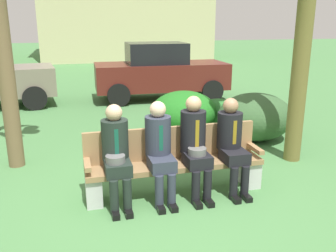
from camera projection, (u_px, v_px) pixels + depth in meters
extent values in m
plane|color=#477C44|center=(168.00, 202.00, 4.77)|extent=(80.00, 80.00, 0.00)
cube|color=#99754C|center=(176.00, 165.00, 4.91)|extent=(2.40, 0.44, 0.07)
cube|color=#99754C|center=(172.00, 142.00, 5.02)|extent=(2.40, 0.06, 0.45)
cube|color=#99754C|center=(87.00, 164.00, 4.59)|extent=(0.08, 0.44, 0.06)
cube|color=#99754C|center=(254.00, 148.00, 5.16)|extent=(0.08, 0.44, 0.06)
cube|color=silver|center=(94.00, 190.00, 4.70)|extent=(0.20, 0.37, 0.38)
cube|color=silver|center=(249.00, 172.00, 5.25)|extent=(0.20, 0.37, 0.38)
cube|color=#1E2823|center=(118.00, 168.00, 4.52)|extent=(0.32, 0.38, 0.16)
cylinder|color=#1E2823|center=(114.00, 197.00, 4.41)|extent=(0.11, 0.11, 0.45)
cylinder|color=#1E2823|center=(127.00, 196.00, 4.45)|extent=(0.11, 0.11, 0.45)
cube|color=black|center=(115.00, 214.00, 4.41)|extent=(0.09, 0.22, 0.07)
cube|color=black|center=(129.00, 212.00, 4.45)|extent=(0.09, 0.22, 0.07)
cylinder|color=#1E2823|center=(115.00, 140.00, 4.62)|extent=(0.34, 0.34, 0.51)
cube|color=#144C3D|center=(117.00, 142.00, 4.46)|extent=(0.05, 0.01, 0.33)
sphere|color=tan|center=(114.00, 113.00, 4.52)|extent=(0.21, 0.21, 0.21)
cylinder|color=#606060|center=(115.00, 159.00, 4.47)|extent=(0.24, 0.24, 0.09)
cube|color=#2D3342|center=(162.00, 163.00, 4.66)|extent=(0.32, 0.38, 0.16)
cylinder|color=#2D3342|center=(159.00, 192.00, 4.55)|extent=(0.11, 0.11, 0.45)
cylinder|color=#2D3342|center=(172.00, 191.00, 4.59)|extent=(0.11, 0.11, 0.45)
cube|color=black|center=(160.00, 208.00, 4.55)|extent=(0.09, 0.22, 0.07)
cube|color=black|center=(173.00, 206.00, 4.59)|extent=(0.09, 0.22, 0.07)
cylinder|color=#2D3342|center=(158.00, 136.00, 4.75)|extent=(0.34, 0.34, 0.52)
cube|color=#144C3D|center=(161.00, 138.00, 4.60)|extent=(0.05, 0.01, 0.33)
sphere|color=beige|center=(158.00, 109.00, 4.66)|extent=(0.21, 0.21, 0.21)
cube|color=black|center=(197.00, 160.00, 4.78)|extent=(0.32, 0.38, 0.16)
cylinder|color=black|center=(196.00, 188.00, 4.67)|extent=(0.11, 0.11, 0.45)
cylinder|color=black|center=(207.00, 186.00, 4.71)|extent=(0.11, 0.11, 0.45)
cube|color=black|center=(197.00, 203.00, 4.67)|extent=(0.09, 0.22, 0.07)
cube|color=black|center=(209.00, 202.00, 4.71)|extent=(0.09, 0.22, 0.07)
cylinder|color=black|center=(193.00, 131.00, 4.87)|extent=(0.34, 0.34, 0.56)
cube|color=olive|center=(197.00, 134.00, 4.71)|extent=(0.05, 0.01, 0.36)
sphere|color=tan|center=(194.00, 104.00, 4.76)|extent=(0.21, 0.21, 0.21)
cylinder|color=#5D5D5D|center=(197.00, 151.00, 4.73)|extent=(0.24, 0.24, 0.09)
cube|color=black|center=(234.00, 156.00, 4.91)|extent=(0.32, 0.38, 0.16)
cylinder|color=black|center=(234.00, 183.00, 4.80)|extent=(0.11, 0.11, 0.45)
cylinder|color=black|center=(245.00, 182.00, 4.84)|extent=(0.11, 0.11, 0.45)
cube|color=black|center=(235.00, 198.00, 4.80)|extent=(0.09, 0.22, 0.07)
cube|color=black|center=(246.00, 197.00, 4.84)|extent=(0.09, 0.22, 0.07)
cylinder|color=black|center=(229.00, 130.00, 5.01)|extent=(0.34, 0.34, 0.51)
cube|color=olive|center=(235.00, 132.00, 4.85)|extent=(0.05, 0.01, 0.33)
sphere|color=#9E7556|center=(231.00, 106.00, 4.91)|extent=(0.21, 0.21, 0.21)
cylinder|color=brown|center=(1.00, 27.00, 5.40)|extent=(0.25, 0.25, 4.38)
cylinder|color=brown|center=(304.00, 28.00, 5.67)|extent=(0.27, 0.27, 4.35)
ellipsoid|color=#345830|center=(255.00, 117.00, 7.21)|extent=(1.49, 1.36, 0.93)
ellipsoid|color=#227020|center=(184.00, 112.00, 7.69)|extent=(1.41, 1.29, 0.88)
ellipsoid|color=#2B6B2C|center=(218.00, 114.00, 8.01)|extent=(1.05, 0.96, 0.65)
cylinder|color=black|center=(33.00, 89.00, 11.06)|extent=(0.65, 0.21, 0.64)
cylinder|color=black|center=(35.00, 98.00, 9.66)|extent=(0.65, 0.21, 0.64)
cube|color=#591E19|center=(161.00, 76.00, 10.99)|extent=(3.95, 1.69, 0.76)
cube|color=black|center=(156.00, 53.00, 10.77)|extent=(1.74, 1.42, 0.60)
cylinder|color=black|center=(196.00, 83.00, 12.12)|extent=(0.64, 0.16, 0.64)
cylinder|color=black|center=(212.00, 91.00, 10.66)|extent=(0.64, 0.16, 0.64)
cylinder|color=black|center=(114.00, 86.00, 11.53)|extent=(0.64, 0.16, 0.64)
cylinder|color=black|center=(119.00, 95.00, 10.07)|extent=(0.64, 0.16, 0.64)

